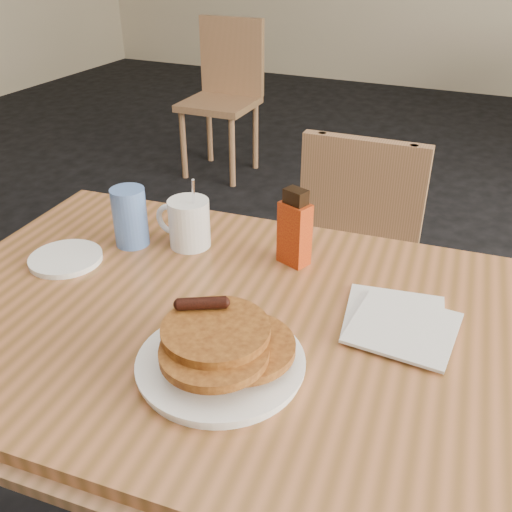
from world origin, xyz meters
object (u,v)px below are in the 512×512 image
at_px(main_table, 231,333).
at_px(pancake_plate, 221,353).
at_px(chair_wall_extra, 225,84).
at_px(chair_main_far, 349,255).
at_px(coffee_mug, 188,222).
at_px(syrup_bottle, 295,230).
at_px(blue_tumbler, 130,217).

distance_m(main_table, pancake_plate, 0.16).
xyz_separation_m(main_table, chair_wall_extra, (-1.23, 2.37, -0.17)).
relative_size(chair_main_far, pancake_plate, 3.10).
bearing_deg(chair_main_far, pancake_plate, -90.16).
bearing_deg(coffee_mug, pancake_plate, -59.53).
bearing_deg(syrup_bottle, blue_tumbler, -148.44).
relative_size(chair_wall_extra, pancake_plate, 3.36).
bearing_deg(chair_main_far, main_table, -93.86).
bearing_deg(pancake_plate, chair_wall_extra, 117.10).
distance_m(chair_wall_extra, coffee_mug, 2.42).
xyz_separation_m(syrup_bottle, blue_tumbler, (-0.36, -0.07, -0.01)).
distance_m(main_table, coffee_mug, 0.30).
bearing_deg(chair_wall_extra, pancake_plate, -64.15).
height_order(chair_main_far, pancake_plate, pancake_plate).
height_order(chair_wall_extra, syrup_bottle, syrup_bottle).
distance_m(chair_wall_extra, blue_tumbler, 2.41).
bearing_deg(pancake_plate, main_table, 110.95).
xyz_separation_m(chair_wall_extra, blue_tumbler, (0.91, -2.22, 0.27)).
height_order(chair_main_far, chair_wall_extra, chair_wall_extra).
xyz_separation_m(pancake_plate, syrup_bottle, (-0.02, 0.36, 0.05)).
bearing_deg(main_table, pancake_plate, -69.05).
relative_size(coffee_mug, blue_tumbler, 1.29).
bearing_deg(main_table, chair_main_far, 87.90).
relative_size(pancake_plate, syrup_bottle, 1.63).
bearing_deg(blue_tumbler, coffee_mug, 21.77).
xyz_separation_m(pancake_plate, coffee_mug, (-0.25, 0.33, 0.03)).
xyz_separation_m(main_table, pancake_plate, (0.05, -0.13, 0.07)).
bearing_deg(main_table, blue_tumbler, 154.41).
relative_size(main_table, coffee_mug, 7.62).
distance_m(chair_main_far, syrup_bottle, 0.61).
bearing_deg(chair_main_far, blue_tumbler, -122.41).
height_order(pancake_plate, syrup_bottle, syrup_bottle).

